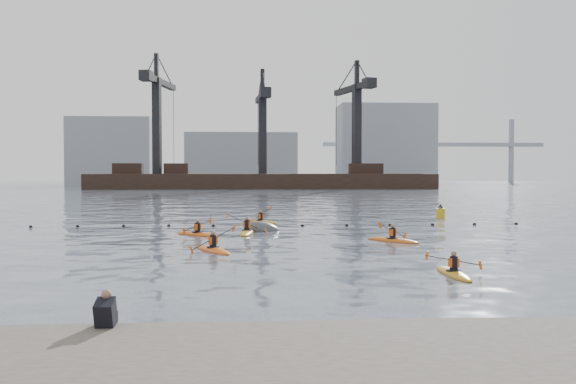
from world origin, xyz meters
name	(u,v)px	position (x,y,z in m)	size (l,w,h in m)	color
ground	(331,292)	(0.00, 0.00, 0.00)	(400.00, 400.00, 0.00)	#3E485A
float_line	(280,226)	(-0.50, 22.53, 0.03)	(33.24, 0.73, 0.24)	black
barge_pier	(262,180)	(-0.22, 110.00, 1.89)	(72.00, 19.30, 29.50)	black
skyline	(268,151)	(2.23, 150.27, 9.25)	(141.00, 28.00, 22.00)	gray
kayaker_0	(213,249)	(-4.24, 9.85, 0.10)	(2.16, 3.31, 1.32)	orange
kayaker_1	(454,273)	(4.78, 2.75, 0.10)	(2.10, 3.12, 1.00)	orange
kayaker_2	(198,234)	(-5.57, 16.89, 0.10)	(2.95, 2.66, 1.09)	orange
kayaker_3	(247,232)	(-2.72, 17.69, 0.11)	(2.52, 3.66, 1.43)	gold
kayaker_4	(393,240)	(5.00, 13.14, 0.10)	(2.65, 2.98, 1.24)	#C95B12
kayaker_5	(261,221)	(-1.78, 25.24, 0.10)	(2.70, 2.80, 1.27)	#C58D17
mooring_buoy	(263,231)	(-1.74, 19.30, 0.00)	(2.29, 1.36, 1.15)	#383B3D
nav_buoy	(440,213)	(12.60, 29.02, 0.38)	(0.70, 0.70, 1.27)	#C19A13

